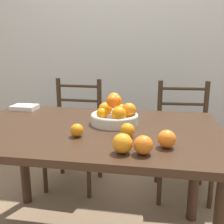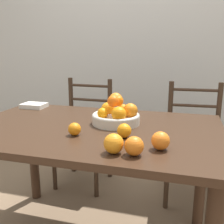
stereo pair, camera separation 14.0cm
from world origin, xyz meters
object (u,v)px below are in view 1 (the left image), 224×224
at_px(orange_loose_2, 143,145).
at_px(book_stack, 25,107).
at_px(orange_loose_0, 167,139).
at_px(chair_right, 183,140).
at_px(orange_loose_3, 77,130).
at_px(fruit_bowl, 115,114).
at_px(orange_loose_1, 127,130).
at_px(chair_left, 75,134).
at_px(orange_loose_4, 122,143).

xyz_separation_m(orange_loose_2, book_stack, (-0.87, 0.66, -0.02)).
relative_size(orange_loose_0, book_stack, 0.47).
xyz_separation_m(orange_loose_0, book_stack, (-0.97, 0.57, -0.02)).
height_order(orange_loose_0, book_stack, orange_loose_0).
bearing_deg(chair_right, book_stack, -163.51).
relative_size(orange_loose_3, book_stack, 0.38).
xyz_separation_m(orange_loose_3, chair_right, (0.60, 0.91, -0.33)).
relative_size(fruit_bowl, orange_loose_1, 3.89).
height_order(orange_loose_3, chair_left, chair_left).
distance_m(fruit_bowl, orange_loose_0, 0.43).
xyz_separation_m(orange_loose_4, book_stack, (-0.79, 0.66, -0.03)).
bearing_deg(orange_loose_1, fruit_bowl, 113.89).
bearing_deg(orange_loose_3, book_stack, 137.33).
bearing_deg(chair_left, orange_loose_3, -68.99).
relative_size(orange_loose_4, book_stack, 0.50).
xyz_separation_m(orange_loose_0, orange_loose_4, (-0.18, -0.09, 0.00)).
bearing_deg(orange_loose_0, chair_left, 127.17).
xyz_separation_m(orange_loose_0, orange_loose_3, (-0.43, 0.07, -0.01)).
height_order(fruit_bowl, orange_loose_3, fruit_bowl).
height_order(chair_right, book_stack, chair_right).
bearing_deg(fruit_bowl, orange_loose_1, -66.11).
bearing_deg(fruit_bowl, chair_right, 55.05).
distance_m(chair_left, book_stack, 0.56).
height_order(orange_loose_4, book_stack, orange_loose_4).
height_order(fruit_bowl, orange_loose_4, fruit_bowl).
relative_size(fruit_bowl, orange_loose_2, 3.42).
distance_m(orange_loose_0, orange_loose_4, 0.20).
height_order(orange_loose_2, chair_right, chair_right).
distance_m(fruit_bowl, orange_loose_1, 0.24).
relative_size(orange_loose_2, orange_loose_4, 0.95).
relative_size(fruit_bowl, orange_loose_4, 3.25).
bearing_deg(orange_loose_4, orange_loose_1, 90.69).
bearing_deg(orange_loose_1, orange_loose_2, -66.32).
bearing_deg(orange_loose_0, fruit_bowl, 130.57).
distance_m(orange_loose_4, chair_right, 1.18).
bearing_deg(orange_loose_1, orange_loose_0, -30.39).
xyz_separation_m(chair_left, book_stack, (-0.22, -0.41, 0.32)).
relative_size(chair_left, chair_right, 1.00).
bearing_deg(book_stack, chair_left, 61.53).
relative_size(orange_loose_1, book_stack, 0.41).
distance_m(orange_loose_1, orange_loose_4, 0.20).
relative_size(orange_loose_2, book_stack, 0.47).
xyz_separation_m(orange_loose_2, chair_left, (-0.65, 1.07, -0.34)).
distance_m(fruit_bowl, orange_loose_2, 0.46).
distance_m(fruit_bowl, orange_loose_4, 0.43).
bearing_deg(orange_loose_1, book_stack, 149.43).
bearing_deg(orange_loose_4, book_stack, 139.83).
relative_size(orange_loose_3, chair_left, 0.07).
distance_m(orange_loose_4, chair_left, 1.26).
height_order(orange_loose_1, chair_right, chair_right).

